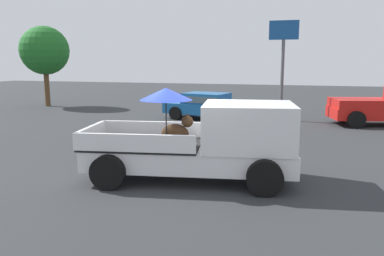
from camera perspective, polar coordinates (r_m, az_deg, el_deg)
ground_plane at (r=9.46m, az=-0.30°, el=-7.68°), size 80.00×80.00×0.00m
pickup_truck_main at (r=9.16m, az=2.59°, el=-2.02°), size 5.28×2.89×2.27m
parked_sedan_near at (r=18.98m, az=2.28°, el=3.52°), size 4.58×2.68×1.33m
motel_sign at (r=19.17m, az=13.57°, el=11.29°), size 1.40×0.16×4.81m
tree_by_lot at (r=26.41m, az=-21.33°, el=10.79°), size 3.08×3.08×5.12m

